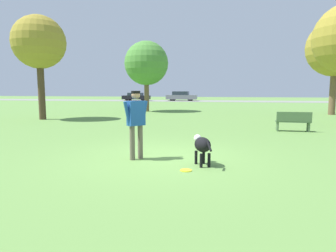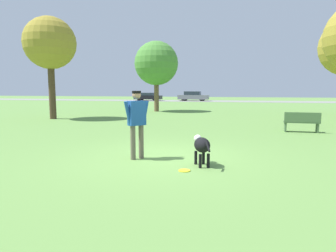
{
  "view_description": "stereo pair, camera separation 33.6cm",
  "coord_description": "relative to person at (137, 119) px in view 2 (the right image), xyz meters",
  "views": [
    {
      "loc": [
        1.57,
        -7.55,
        1.8
      ],
      "look_at": [
        0.28,
        -0.44,
        0.9
      ],
      "focal_mm": 32.0,
      "sensor_mm": 36.0,
      "label": 1
    },
    {
      "loc": [
        1.9,
        -7.48,
        1.8
      ],
      "look_at": [
        0.28,
        -0.44,
        0.9
      ],
      "focal_mm": 32.0,
      "sensor_mm": 36.0,
      "label": 2
    }
  ],
  "objects": [
    {
      "name": "tree_near_left",
      "position": [
        -8.32,
        8.75,
        3.38
      ],
      "size": [
        3.04,
        3.04,
        5.99
      ],
      "color": "#4C3826",
      "rests_on": "ground_plane"
    },
    {
      "name": "ground_plane",
      "position": [
        0.58,
        0.27,
        -1.05
      ],
      "size": [
        120.0,
        120.0,
        0.0
      ],
      "primitive_type": "plane",
      "color": "#608C42"
    },
    {
      "name": "person",
      "position": [
        0.0,
        0.0,
        0.0
      ],
      "size": [
        0.54,
        0.58,
        1.75
      ],
      "rotation": [
        0.0,
        0.0,
        0.83
      ],
      "color": "#665B4C",
      "rests_on": "ground_plane"
    },
    {
      "name": "parked_car_black",
      "position": [
        -10.95,
        37.17,
        -0.44
      ],
      "size": [
        4.12,
        1.81,
        1.21
      ],
      "rotation": [
        0.0,
        0.0,
        -0.01
      ],
      "color": "black",
      "rests_on": "ground_plane"
    },
    {
      "name": "parked_car_grey",
      "position": [
        -4.02,
        37.76,
        -0.35
      ],
      "size": [
        4.6,
        1.93,
        1.42
      ],
      "rotation": [
        0.0,
        0.0,
        -0.04
      ],
      "color": "slate",
      "rests_on": "ground_plane"
    },
    {
      "name": "tree_far_left",
      "position": [
        -3.83,
        16.01,
        2.74
      ],
      "size": [
        3.45,
        3.45,
        5.53
      ],
      "color": "brown",
      "rests_on": "ground_plane"
    },
    {
      "name": "dog",
      "position": [
        1.7,
        -0.31,
        -0.57
      ],
      "size": [
        0.55,
        0.93,
        0.69
      ],
      "rotation": [
        0.0,
        0.0,
        2.0
      ],
      "color": "black",
      "rests_on": "ground_plane"
    },
    {
      "name": "frisbee",
      "position": [
        1.39,
        -0.87,
        -1.04
      ],
      "size": [
        0.26,
        0.26,
        0.02
      ],
      "color": "yellow",
      "rests_on": "ground_plane"
    },
    {
      "name": "far_road_strip",
      "position": [
        0.58,
        37.38,
        -1.04
      ],
      "size": [
        120.0,
        6.0,
        0.01
      ],
      "color": "gray",
      "rests_on": "ground_plane"
    },
    {
      "name": "park_bench",
      "position": [
        5.11,
        6.04,
        -0.6
      ],
      "size": [
        1.41,
        0.44,
        0.84
      ],
      "rotation": [
        0.0,
        0.0,
        3.12
      ],
      "color": "#4C6B42",
      "rests_on": "ground_plane"
    }
  ]
}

